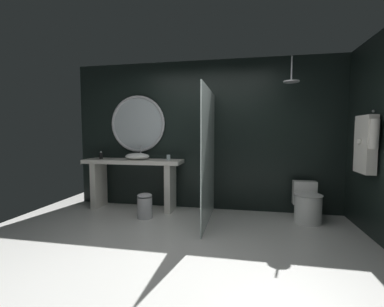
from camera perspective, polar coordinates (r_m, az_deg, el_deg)
ground_plane at (r=3.19m, az=-2.58°, el=-20.62°), size 5.76×5.76×0.00m
back_wall_panel at (r=4.75m, az=2.84°, el=3.84°), size 4.80×0.10×2.60m
vanity_counter at (r=4.85m, az=-12.40°, el=-4.49°), size 1.74×0.49×0.88m
vessel_sink at (r=4.77m, az=-11.61°, el=-0.58°), size 0.43×0.35×0.24m
tumbler_cup at (r=4.59m, az=-5.05°, el=-0.84°), size 0.06×0.06×0.10m
soap_dispenser at (r=5.06m, az=-18.88°, el=-0.42°), size 0.06×0.06×0.14m
round_wall_mirror at (r=5.00m, az=-11.53°, el=6.23°), size 1.03×0.05×1.03m
shower_glass_panel at (r=4.00m, az=3.53°, el=-0.58°), size 0.02×1.40×2.00m
rain_shower_head at (r=4.43m, az=20.46°, el=14.59°), size 0.23×0.23×0.39m
hanging_bathrobe at (r=4.07m, az=33.09°, el=1.98°), size 0.20×0.55×0.81m
toilet at (r=4.49m, az=23.37°, el=-9.94°), size 0.41×0.57×0.58m
waste_bin at (r=4.37m, az=-10.06°, el=-10.88°), size 0.24×0.24×0.40m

